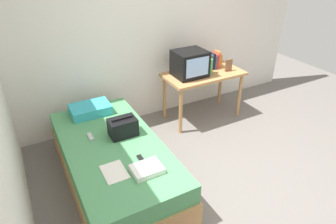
{
  "coord_description": "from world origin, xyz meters",
  "views": [
    {
      "loc": [
        -1.73,
        -1.75,
        2.36
      ],
      "look_at": [
        -0.23,
        1.03,
        0.54
      ],
      "focal_mm": 31.47,
      "sensor_mm": 36.0,
      "label": 1
    }
  ],
  "objects_px": {
    "book_row": "(213,60)",
    "picture_frame": "(229,65)",
    "tv": "(190,64)",
    "pillow": "(90,109)",
    "handbag": "(123,127)",
    "magazine": "(114,172)",
    "remote_silver": "(90,137)",
    "desk": "(203,79)",
    "water_bottle": "(210,66)",
    "remote_dark": "(142,160)",
    "bed": "(114,163)",
    "folded_towel": "(147,169)"
  },
  "relations": [
    {
      "from": "tv",
      "to": "pillow",
      "type": "relative_size",
      "value": 0.91
    },
    {
      "from": "handbag",
      "to": "remote_dark",
      "type": "distance_m",
      "value": 0.52
    },
    {
      "from": "handbag",
      "to": "folded_towel",
      "type": "xyz_separation_m",
      "value": [
        -0.03,
        -0.68,
        -0.07
      ]
    },
    {
      "from": "water_bottle",
      "to": "folded_towel",
      "type": "distance_m",
      "value": 2.03
    },
    {
      "from": "desk",
      "to": "tv",
      "type": "relative_size",
      "value": 2.64
    },
    {
      "from": "bed",
      "to": "water_bottle",
      "type": "distance_m",
      "value": 1.94
    },
    {
      "from": "desk",
      "to": "water_bottle",
      "type": "xyz_separation_m",
      "value": [
        0.06,
        -0.05,
        0.2
      ]
    },
    {
      "from": "picture_frame",
      "to": "remote_dark",
      "type": "distance_m",
      "value": 2.14
    },
    {
      "from": "bed",
      "to": "folded_towel",
      "type": "relative_size",
      "value": 7.14
    },
    {
      "from": "handbag",
      "to": "remote_silver",
      "type": "xyz_separation_m",
      "value": [
        -0.34,
        0.12,
        -0.09
      ]
    },
    {
      "from": "water_bottle",
      "to": "magazine",
      "type": "relative_size",
      "value": 0.73
    },
    {
      "from": "desk",
      "to": "book_row",
      "type": "height_order",
      "value": "book_row"
    },
    {
      "from": "folded_towel",
      "to": "remote_dark",
      "type": "bearing_deg",
      "value": 83.24
    },
    {
      "from": "picture_frame",
      "to": "bed",
      "type": "bearing_deg",
      "value": -162.83
    },
    {
      "from": "bed",
      "to": "handbag",
      "type": "bearing_deg",
      "value": 31.97
    },
    {
      "from": "magazine",
      "to": "picture_frame",
      "type": "bearing_deg",
      "value": 26.26
    },
    {
      "from": "remote_dark",
      "to": "desk",
      "type": "bearing_deg",
      "value": 37.22
    },
    {
      "from": "magazine",
      "to": "remote_dark",
      "type": "bearing_deg",
      "value": 6.2
    },
    {
      "from": "book_row",
      "to": "pillow",
      "type": "height_order",
      "value": "book_row"
    },
    {
      "from": "desk",
      "to": "handbag",
      "type": "xyz_separation_m",
      "value": [
        -1.49,
        -0.63,
        -0.03
      ]
    },
    {
      "from": "tv",
      "to": "picture_frame",
      "type": "relative_size",
      "value": 2.45
    },
    {
      "from": "desk",
      "to": "folded_towel",
      "type": "bearing_deg",
      "value": -139.33
    },
    {
      "from": "handbag",
      "to": "remote_silver",
      "type": "relative_size",
      "value": 2.08
    },
    {
      "from": "bed",
      "to": "tv",
      "type": "height_order",
      "value": "tv"
    },
    {
      "from": "picture_frame",
      "to": "magazine",
      "type": "relative_size",
      "value": 0.62
    },
    {
      "from": "book_row",
      "to": "remote_silver",
      "type": "relative_size",
      "value": 1.71
    },
    {
      "from": "pillow",
      "to": "magazine",
      "type": "distance_m",
      "value": 1.19
    },
    {
      "from": "remote_silver",
      "to": "book_row",
      "type": "bearing_deg",
      "value": 16.58
    },
    {
      "from": "water_bottle",
      "to": "handbag",
      "type": "height_order",
      "value": "water_bottle"
    },
    {
      "from": "tv",
      "to": "picture_frame",
      "type": "height_order",
      "value": "tv"
    },
    {
      "from": "bed",
      "to": "remote_silver",
      "type": "xyz_separation_m",
      "value": [
        -0.17,
        0.23,
        0.27
      ]
    },
    {
      "from": "pillow",
      "to": "handbag",
      "type": "distance_m",
      "value": 0.67
    },
    {
      "from": "picture_frame",
      "to": "pillow",
      "type": "xyz_separation_m",
      "value": [
        -2.03,
        0.13,
        -0.25
      ]
    },
    {
      "from": "pillow",
      "to": "book_row",
      "type": "bearing_deg",
      "value": 2.78
    },
    {
      "from": "desk",
      "to": "remote_dark",
      "type": "distance_m",
      "value": 1.88
    },
    {
      "from": "pillow",
      "to": "handbag",
      "type": "relative_size",
      "value": 1.6
    },
    {
      "from": "remote_dark",
      "to": "remote_silver",
      "type": "height_order",
      "value": "same"
    },
    {
      "from": "bed",
      "to": "handbag",
      "type": "relative_size",
      "value": 6.67
    },
    {
      "from": "picture_frame",
      "to": "folded_towel",
      "type": "distance_m",
      "value": 2.24
    },
    {
      "from": "handbag",
      "to": "water_bottle",
      "type": "bearing_deg",
      "value": 20.42
    },
    {
      "from": "tv",
      "to": "pillow",
      "type": "height_order",
      "value": "tv"
    },
    {
      "from": "bed",
      "to": "tv",
      "type": "distance_m",
      "value": 1.74
    },
    {
      "from": "book_row",
      "to": "picture_frame",
      "type": "height_order",
      "value": "book_row"
    },
    {
      "from": "water_bottle",
      "to": "remote_silver",
      "type": "distance_m",
      "value": 1.97
    },
    {
      "from": "picture_frame",
      "to": "pillow",
      "type": "distance_m",
      "value": 2.05
    },
    {
      "from": "water_bottle",
      "to": "remote_silver",
      "type": "relative_size",
      "value": 1.47
    },
    {
      "from": "book_row",
      "to": "magazine",
      "type": "relative_size",
      "value": 0.85
    },
    {
      "from": "water_bottle",
      "to": "remote_silver",
      "type": "height_order",
      "value": "water_bottle"
    },
    {
      "from": "bed",
      "to": "remote_dark",
      "type": "relative_size",
      "value": 12.82
    },
    {
      "from": "picture_frame",
      "to": "handbag",
      "type": "height_order",
      "value": "picture_frame"
    }
  ]
}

